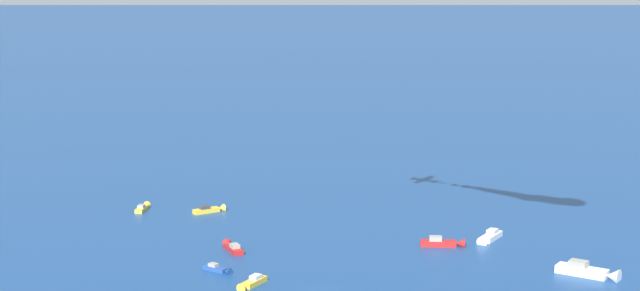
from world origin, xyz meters
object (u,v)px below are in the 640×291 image
Objects in this scene: motorboat_far_port at (489,237)px; motorboat_near_centre at (218,269)px; motorboat_offshore at (210,210)px; motorboat_outer_ring_c at (444,243)px; motorboat_outer_ring_b at (143,208)px; motorboat_trailing at (232,247)px; motorboat_inshore at (591,272)px; motorboat_outer_ring_d at (251,283)px.

motorboat_near_centre is at bearing -167.57° from motorboat_far_port.
motorboat_offshore is 0.84× the size of motorboat_outer_ring_c.
motorboat_far_port is at bearing -27.62° from motorboat_outer_ring_b.
motorboat_outer_ring_c reaches higher than motorboat_trailing.
motorboat_inshore reaches higher than motorboat_near_centre.
motorboat_far_port is at bearing -30.42° from motorboat_offshore.
motorboat_trailing is 38.28m from motorboat_outer_ring_c.
motorboat_outer_ring_b is (-63.37, 33.16, -0.14)m from motorboat_far_port.
motorboat_offshore reaches higher than motorboat_outer_ring_d.
motorboat_offshore is at bearing 88.88° from motorboat_near_centre.
motorboat_far_port is 0.77× the size of motorboat_inshore.
motorboat_outer_ring_d is (-45.80, -19.63, -0.10)m from motorboat_far_port.
motorboat_far_port is 71.52m from motorboat_outer_ring_b.
motorboat_far_port reaches higher than motorboat_trailing.
motorboat_near_centre is 42.27m from motorboat_outer_ring_c.
motorboat_outer_ring_d reaches higher than motorboat_outer_ring_b.
motorboat_outer_ring_c is at bearing -33.23° from motorboat_outer_ring_b.
motorboat_outer_ring_c is at bearing 131.98° from motorboat_inshore.
motorboat_outer_ring_d is at bearing -156.80° from motorboat_far_port.
motorboat_inshore reaches higher than motorboat_outer_ring_d.
motorboat_inshore is at bearing -3.82° from motorboat_outer_ring_d.
motorboat_outer_ring_b is at bearing 163.81° from motorboat_offshore.
motorboat_near_centre is at bearing 168.55° from motorboat_inshore.
motorboat_far_port is 49.83m from motorboat_outer_ring_d.
motorboat_outer_ring_d is (-36.63, -17.28, -0.11)m from motorboat_outer_ring_c.
motorboat_outer_ring_b is at bearing 152.38° from motorboat_far_port.
motorboat_offshore is at bearing 142.13° from motorboat_outer_ring_c.
motorboat_outer_ring_b is at bearing 146.77° from motorboat_outer_ring_c.
motorboat_offshore is at bearing 94.87° from motorboat_trailing.
motorboat_far_port is 1.03× the size of motorboat_trailing.
motorboat_outer_ring_b is (-13.65, 3.96, -0.06)m from motorboat_offshore.
motorboat_trailing is at bearing 156.98° from motorboat_inshore.
motorboat_far_port reaches higher than motorboat_offshore.
motorboat_near_centre is 40.34m from motorboat_offshore.
motorboat_outer_ring_d is at bearing -71.59° from motorboat_outer_ring_b.
motorboat_inshore reaches higher than motorboat_outer_ring_b.
motorboat_offshore is at bearing 138.53° from motorboat_inshore.
motorboat_outer_ring_c reaches higher than motorboat_outer_ring_b.
motorboat_outer_ring_d reaches higher than motorboat_near_centre.
motorboat_offshore is (-59.44, 52.53, -0.28)m from motorboat_inshore.
motorboat_inshore is 1.34× the size of motorboat_trailing.
motorboat_outer_ring_d is at bearing -60.96° from motorboat_near_centre.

